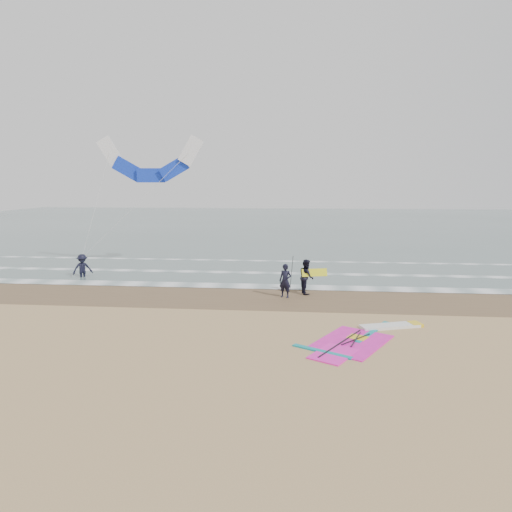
# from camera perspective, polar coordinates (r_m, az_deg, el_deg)

# --- Properties ---
(ground) EXTENTS (120.00, 120.00, 0.00)m
(ground) POSITION_cam_1_polar(r_m,az_deg,el_deg) (16.76, 2.47, -10.21)
(ground) COLOR tan
(ground) RESTS_ON ground
(sea_water) EXTENTS (120.00, 80.00, 0.02)m
(sea_water) POSITION_cam_1_polar(r_m,az_deg,el_deg) (64.04, 4.74, 4.05)
(sea_water) COLOR #47605E
(sea_water) RESTS_ON ground
(wet_sand_band) EXTENTS (120.00, 5.00, 0.01)m
(wet_sand_band) POSITION_cam_1_polar(r_m,az_deg,el_deg) (22.50, 3.28, -5.18)
(wet_sand_band) COLOR brown
(wet_sand_band) RESTS_ON ground
(foam_waterline) EXTENTS (120.00, 9.15, 0.02)m
(foam_waterline) POSITION_cam_1_polar(r_m,az_deg,el_deg) (26.82, 3.65, -2.81)
(foam_waterline) COLOR white
(foam_waterline) RESTS_ON ground
(windsurf_rig) EXTENTS (5.05, 4.78, 0.12)m
(windsurf_rig) POSITION_cam_1_polar(r_m,az_deg,el_deg) (17.13, 13.30, -9.90)
(windsurf_rig) COLOR white
(windsurf_rig) RESTS_ON ground
(person_standing) EXTENTS (0.70, 0.58, 1.66)m
(person_standing) POSITION_cam_1_polar(r_m,az_deg,el_deg) (22.32, 3.67, -3.11)
(person_standing) COLOR black
(person_standing) RESTS_ON ground
(person_walking) EXTENTS (0.83, 0.98, 1.76)m
(person_walking) POSITION_cam_1_polar(r_m,az_deg,el_deg) (23.16, 6.31, -2.58)
(person_walking) COLOR black
(person_walking) RESTS_ON ground
(person_wading) EXTENTS (1.29, 1.19, 1.75)m
(person_wading) POSITION_cam_1_polar(r_m,az_deg,el_deg) (28.95, -20.90, -0.81)
(person_wading) COLOR black
(person_wading) RESTS_ON ground
(held_pole) EXTENTS (0.17, 0.86, 1.82)m
(held_pole) POSITION_cam_1_polar(r_m,az_deg,el_deg) (22.24, 4.46, -2.15)
(held_pole) COLOR black
(held_pole) RESTS_ON ground
(carried_kiteboard) EXTENTS (1.30, 0.51, 0.39)m
(carried_kiteboard) POSITION_cam_1_polar(r_m,az_deg,el_deg) (23.03, 7.32, -2.07)
(carried_kiteboard) COLOR yellow
(carried_kiteboard) RESTS_ON ground
(surf_kite) EXTENTS (7.02, 3.77, 7.44)m
(surf_kite) POSITION_cam_1_polar(r_m,az_deg,el_deg) (30.67, -13.08, 11.23)
(surf_kite) COLOR white
(surf_kite) RESTS_ON ground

